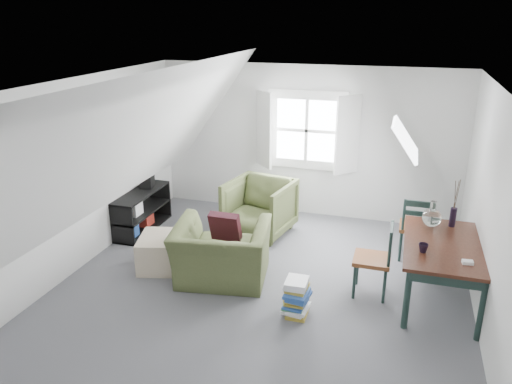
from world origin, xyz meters
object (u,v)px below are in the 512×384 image
(ottoman, at_px, (165,252))
(magazine_stack, at_px, (297,298))
(dining_table, at_px, (444,251))
(media_shelf, at_px, (140,213))
(armchair_near, at_px, (222,280))
(armchair_far, at_px, (259,233))
(dining_chair_near, at_px, (375,258))
(dining_chair_far, at_px, (416,227))

(ottoman, distance_m, magazine_stack, 2.04)
(dining_table, bearing_deg, ottoman, -173.65)
(media_shelf, bearing_deg, armchair_near, -27.36)
(armchair_far, distance_m, ottoman, 1.70)
(armchair_far, bearing_deg, dining_table, -14.63)
(armchair_far, bearing_deg, ottoman, -111.10)
(dining_chair_near, relative_size, media_shelf, 0.75)
(dining_chair_near, xyz_separation_m, magazine_stack, (-0.80, -0.71, -0.27))
(dining_table, xyz_separation_m, dining_chair_far, (-0.30, 1.06, -0.17))
(dining_chair_near, bearing_deg, ottoman, -88.89)
(armchair_near, height_order, media_shelf, media_shelf)
(dining_table, xyz_separation_m, dining_chair_near, (-0.76, -0.06, -0.18))
(ottoman, height_order, dining_chair_far, dining_chair_far)
(dining_chair_near, bearing_deg, armchair_far, -126.69)
(armchair_far, height_order, ottoman, ottoman)
(magazine_stack, bearing_deg, ottoman, 162.80)
(dining_table, distance_m, dining_chair_near, 0.78)
(media_shelf, bearing_deg, dining_chair_near, -9.18)
(dining_chair_near, xyz_separation_m, media_shelf, (-3.67, 0.88, -0.20))
(armchair_far, distance_m, dining_table, 2.97)
(armchair_near, distance_m, ottoman, 0.89)
(dining_table, bearing_deg, dining_chair_far, 109.46)
(armchair_far, relative_size, dining_chair_near, 1.03)
(ottoman, bearing_deg, armchair_near, -7.72)
(ottoman, height_order, dining_chair_near, dining_chair_near)
(armchair_far, xyz_separation_m, dining_chair_far, (2.31, -0.20, 0.48))
(ottoman, bearing_deg, armchair_far, 57.72)
(ottoman, relative_size, dining_table, 0.44)
(armchair_near, height_order, dining_chair_near, dining_chair_near)
(armchair_far, xyz_separation_m, magazine_stack, (1.05, -2.03, 0.21))
(dining_table, distance_m, media_shelf, 4.52)
(ottoman, xyz_separation_m, magazine_stack, (1.95, -0.60, -0.01))
(armchair_near, distance_m, dining_table, 2.74)
(armchair_far, distance_m, magazine_stack, 2.29)
(armchair_near, height_order, ottoman, ottoman)
(magazine_stack, bearing_deg, media_shelf, 151.09)
(dining_chair_far, bearing_deg, armchair_far, -11.40)
(armchair_near, relative_size, dining_table, 0.77)
(armchair_far, relative_size, ottoman, 1.43)
(armchair_near, xyz_separation_m, ottoman, (-0.86, 0.12, 0.22))
(armchair_far, distance_m, dining_chair_far, 2.37)
(armchair_near, distance_m, dining_chair_far, 2.75)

